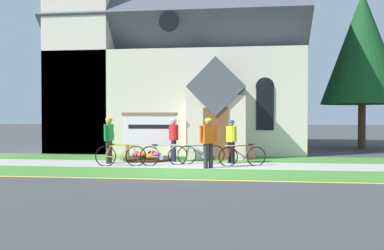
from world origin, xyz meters
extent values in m
plane|color=#3D3D3F|center=(0.00, 4.00, 0.00)|extent=(140.00, 140.00, 0.00)
cube|color=#A8A59E|center=(-1.79, 1.46, 0.01)|extent=(32.00, 2.01, 0.01)
cube|color=#427F33|center=(-1.79, -0.62, 0.00)|extent=(32.00, 2.14, 0.01)
cube|color=#427F33|center=(-1.79, 3.67, 0.00)|extent=(24.00, 2.41, 0.01)
cube|color=yellow|center=(-1.79, -1.84, 0.00)|extent=(28.00, 0.16, 0.01)
cube|color=beige|center=(-1.79, 9.90, 2.40)|extent=(12.08, 10.06, 4.80)
cube|color=#4C515B|center=(-1.79, 9.90, 6.47)|extent=(12.58, 10.24, 10.24)
cube|color=beige|center=(-6.27, 6.44, 5.69)|extent=(3.12, 3.12, 11.39)
cube|color=beige|center=(0.38, 4.08, 1.30)|extent=(2.40, 1.60, 2.60)
cube|color=#4C515B|center=(0.38, 4.08, 2.95)|extent=(2.40, 1.80, 2.40)
cube|color=brown|center=(0.38, 3.26, 1.05)|extent=(1.00, 0.06, 2.10)
cube|color=black|center=(2.43, 4.85, 2.10)|extent=(0.76, 0.06, 1.90)
cone|color=black|center=(2.43, 4.85, 3.05)|extent=(0.80, 0.06, 0.80)
cylinder|color=black|center=(-1.79, 4.85, 5.97)|extent=(0.90, 0.06, 0.90)
cube|color=#7F6047|center=(-3.18, 3.04, 0.30)|extent=(0.12, 0.12, 0.60)
cube|color=#7F6047|center=(-1.36, 3.07, 0.30)|extent=(0.12, 0.12, 0.60)
cube|color=white|center=(-2.27, 3.05, 1.19)|extent=(2.18, 0.12, 1.18)
cube|color=#7F6047|center=(-2.27, 3.05, 1.85)|extent=(2.30, 0.16, 0.12)
cube|color=black|center=(-2.27, 3.01, 1.34)|extent=(1.74, 0.04, 0.16)
cylinder|color=#382319|center=(-2.27, 2.78, 0.05)|extent=(1.97, 1.97, 0.10)
ellipsoid|color=#CC338C|center=(-1.92, 2.78, 0.22)|extent=(0.36, 0.36, 0.24)
ellipsoid|color=red|center=(-2.25, 3.37, 0.22)|extent=(0.36, 0.36, 0.24)
ellipsoid|color=#CC338C|center=(-2.83, 3.07, 0.22)|extent=(0.36, 0.36, 0.24)
ellipsoid|color=orange|center=(-2.49, 2.66, 0.22)|extent=(0.36, 0.36, 0.24)
ellipsoid|color=orange|center=(-2.04, 2.20, 0.22)|extent=(0.36, 0.36, 0.24)
torus|color=black|center=(-1.82, 1.08, 0.34)|extent=(0.68, 0.28, 0.71)
torus|color=black|center=(-0.87, 1.43, 0.34)|extent=(0.68, 0.28, 0.71)
cylinder|color=#B7B7BC|center=(-1.19, 1.31, 0.50)|extent=(0.53, 0.23, 0.45)
cylinder|color=#B7B7BC|center=(-1.30, 1.27, 0.71)|extent=(0.71, 0.30, 0.04)
cylinder|color=#B7B7BC|center=(-1.54, 1.18, 0.50)|extent=(0.25, 0.12, 0.43)
cylinder|color=#B7B7BC|center=(-1.63, 1.15, 0.31)|extent=(0.40, 0.18, 0.09)
cylinder|color=#B7B7BC|center=(-1.73, 1.11, 0.52)|extent=(0.21, 0.11, 0.38)
cylinder|color=#B7B7BC|center=(-0.91, 1.41, 0.52)|extent=(0.12, 0.07, 0.38)
ellipsoid|color=black|center=(-1.65, 1.14, 0.73)|extent=(0.25, 0.16, 0.05)
cylinder|color=silver|center=(-0.95, 1.40, 0.73)|extent=(0.42, 0.18, 0.03)
cylinder|color=silver|center=(-1.44, 1.22, 0.29)|extent=(0.18, 0.08, 0.18)
torus|color=black|center=(-3.33, 0.77, 0.35)|extent=(0.73, 0.13, 0.73)
torus|color=black|center=(-2.28, 0.91, 0.35)|extent=(0.73, 0.13, 0.73)
cylinder|color=orange|center=(-2.64, 0.86, 0.52)|extent=(0.57, 0.11, 0.48)
cylinder|color=orange|center=(-2.75, 0.85, 0.75)|extent=(0.78, 0.14, 0.04)
cylinder|color=orange|center=(-3.02, 0.81, 0.52)|extent=(0.27, 0.07, 0.47)
cylinder|color=orange|center=(-3.12, 0.80, 0.32)|extent=(0.43, 0.09, 0.09)
cylinder|color=orange|center=(-3.23, 0.79, 0.55)|extent=(0.23, 0.06, 0.41)
cylinder|color=orange|center=(-2.32, 0.90, 0.55)|extent=(0.12, 0.05, 0.40)
ellipsoid|color=black|center=(-3.14, 0.80, 0.78)|extent=(0.25, 0.11, 0.05)
cylinder|color=silver|center=(-2.36, 0.90, 0.77)|extent=(0.44, 0.08, 0.03)
cylinder|color=silver|center=(-2.91, 0.83, 0.30)|extent=(0.18, 0.04, 0.18)
torus|color=black|center=(1.92, 1.52, 0.33)|extent=(0.68, 0.23, 0.70)
torus|color=black|center=(0.94, 1.24, 0.33)|extent=(0.68, 0.23, 0.70)
cylinder|color=#A51E19|center=(1.28, 1.34, 0.49)|extent=(0.54, 0.19, 0.45)
cylinder|color=#A51E19|center=(1.38, 1.37, 0.72)|extent=(0.74, 0.24, 0.06)
cylinder|color=#A51E19|center=(1.64, 1.44, 0.51)|extent=(0.26, 0.10, 0.46)
cylinder|color=#A51E19|center=(1.73, 1.46, 0.31)|extent=(0.41, 0.15, 0.09)
cylinder|color=#A51E19|center=(1.83, 1.50, 0.53)|extent=(0.22, 0.09, 0.41)
cylinder|color=#A51E19|center=(0.98, 1.25, 0.52)|extent=(0.12, 0.07, 0.38)
ellipsoid|color=black|center=(1.75, 1.47, 0.76)|extent=(0.25, 0.14, 0.05)
cylinder|color=silver|center=(1.02, 1.26, 0.72)|extent=(0.43, 0.15, 0.03)
cylinder|color=silver|center=(1.53, 1.41, 0.28)|extent=(0.18, 0.07, 0.18)
torus|color=black|center=(0.45, 1.94, 0.33)|extent=(0.69, 0.21, 0.70)
torus|color=black|center=(-0.57, 1.67, 0.33)|extent=(0.69, 0.21, 0.70)
cylinder|color=#194CA5|center=(-0.22, 1.76, 0.48)|extent=(0.56, 0.18, 0.42)
cylinder|color=#194CA5|center=(-0.11, 1.79, 0.68)|extent=(0.77, 0.23, 0.05)
cylinder|color=#194CA5|center=(0.16, 1.86, 0.48)|extent=(0.26, 0.10, 0.42)
cylinder|color=#194CA5|center=(0.25, 1.89, 0.31)|extent=(0.42, 0.14, 0.09)
cylinder|color=#194CA5|center=(0.36, 1.92, 0.51)|extent=(0.22, 0.09, 0.37)
cylinder|color=#194CA5|center=(-0.53, 1.68, 0.50)|extent=(0.12, 0.07, 0.35)
ellipsoid|color=black|center=(0.27, 1.89, 0.72)|extent=(0.25, 0.14, 0.05)
cylinder|color=silver|center=(-0.49, 1.69, 0.69)|extent=(0.43, 0.14, 0.03)
cylinder|color=silver|center=(0.04, 1.83, 0.28)|extent=(0.18, 0.07, 0.18)
cylinder|color=#2D2D33|center=(0.37, 0.68, 0.42)|extent=(0.15, 0.15, 0.84)
cylinder|color=#2D2D33|center=(0.22, 0.53, 0.42)|extent=(0.15, 0.15, 0.84)
cube|color=#E55914|center=(0.29, 0.61, 1.14)|extent=(0.48, 0.46, 0.61)
sphere|color=#936B51|center=(0.29, 0.61, 1.56)|extent=(0.22, 0.22, 0.22)
ellipsoid|color=gold|center=(0.29, 0.61, 1.62)|extent=(0.35, 0.35, 0.15)
cylinder|color=#E55914|center=(0.53, 0.77, 1.17)|extent=(0.09, 0.11, 0.55)
cylinder|color=#E55914|center=(0.06, 0.44, 1.17)|extent=(0.09, 0.16, 0.56)
cylinder|color=#191E38|center=(-1.22, 2.48, 0.42)|extent=(0.15, 0.15, 0.83)
cylinder|color=#191E38|center=(-1.16, 2.38, 0.42)|extent=(0.15, 0.15, 0.83)
cube|color=red|center=(-1.19, 2.43, 1.14)|extent=(0.42, 0.50, 0.61)
sphere|color=tan|center=(-1.19, 2.43, 1.55)|extent=(0.21, 0.21, 0.21)
ellipsoid|color=silver|center=(-1.19, 2.43, 1.60)|extent=(0.35, 0.33, 0.15)
cylinder|color=red|center=(-1.31, 2.69, 1.17)|extent=(0.09, 0.11, 0.55)
cylinder|color=red|center=(-1.07, 2.17, 1.17)|extent=(0.09, 0.16, 0.55)
cylinder|color=#2D2D33|center=(-3.47, 1.45, 0.42)|extent=(0.15, 0.15, 0.84)
cylinder|color=#2D2D33|center=(-3.47, 1.68, 0.42)|extent=(0.15, 0.15, 0.84)
cube|color=green|center=(-3.47, 1.56, 1.15)|extent=(0.21, 0.48, 0.61)
sphere|color=tan|center=(-3.47, 1.56, 1.57)|extent=(0.22, 0.22, 0.22)
ellipsoid|color=gold|center=(-3.47, 1.56, 1.63)|extent=(0.28, 0.23, 0.15)
cylinder|color=green|center=(-3.51, 1.28, 1.18)|extent=(0.09, 0.10, 0.56)
cylinder|color=green|center=(-3.42, 1.85, 1.18)|extent=(0.09, 0.23, 0.56)
cylinder|color=black|center=(0.98, 2.22, 0.40)|extent=(0.15, 0.15, 0.80)
cylinder|color=black|center=(1.09, 2.03, 0.40)|extent=(0.15, 0.15, 0.80)
cube|color=yellow|center=(1.04, 2.13, 1.09)|extent=(0.39, 0.49, 0.58)
sphere|color=#936B51|center=(1.04, 2.13, 1.49)|extent=(0.21, 0.21, 0.21)
ellipsoid|color=#1E59B2|center=(1.04, 2.13, 1.54)|extent=(0.33, 0.31, 0.14)
cylinder|color=yellow|center=(0.94, 2.39, 1.12)|extent=(0.09, 0.24, 0.53)
cylinder|color=yellow|center=(1.13, 1.87, 1.12)|extent=(0.09, 0.19, 0.53)
cylinder|color=#4C3823|center=(7.94, 9.80, 1.21)|extent=(0.39, 0.39, 2.42)
cone|color=#14471E|center=(7.94, 9.80, 5.47)|extent=(4.34, 4.34, 6.11)
camera|label=1|loc=(1.32, -12.60, 1.74)|focal=37.04mm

